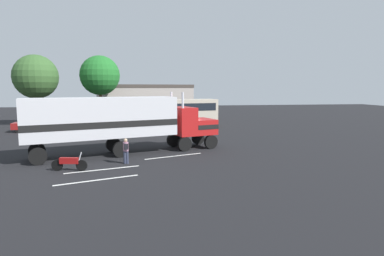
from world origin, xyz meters
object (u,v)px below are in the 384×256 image
Objects in this scene: person_bystander at (126,150)px; tree_left at (100,76)px; motorcycle at (69,163)px; parked_bus at (172,111)px; tree_center at (36,77)px; parked_car at (34,124)px; semi_truck at (118,120)px.

person_bystander is 26.73m from tree_left.
motorcycle is at bearing -87.57° from tree_left.
tree_left is at bearing 92.43° from motorcycle.
parked_bus is 18.18m from tree_center.
parked_bus is 5.39× the size of motorcycle.
parked_car is at bearing -77.61° from tree_center.
parked_car is at bearing 125.03° from semi_truck.
tree_center is at bearing 161.17° from parked_bus.
tree_center is (-16.76, 5.72, 4.10)m from parked_bus.
parked_bus is (5.40, 14.90, -0.46)m from semi_truck.
tree_left is 7.95m from tree_center.
tree_center is at bearing 102.39° from parked_car.
parked_bus is at bearing 70.07° from semi_truck.
tree_center is (-11.36, 20.62, 3.64)m from semi_truck.
motorcycle is (-2.52, -4.50, -2.04)m from semi_truck.
tree_left is 1.02× the size of tree_center.
person_bystander reaches higher than motorcycle.
tree_center is (-12.03, 23.79, 5.27)m from person_bystander.
parked_bus is (4.73, 18.07, 1.17)m from person_bystander.
semi_truck is 1.56× the size of tree_left.
parked_bus reaches higher than person_bystander.
person_bystander is 18.72m from parked_bus.
semi_truck is at bearing 102.03° from person_bystander.
person_bystander is 0.78× the size of motorcycle.
person_bystander is at bearing -104.67° from parked_bus.
tree_center is (-8.84, 25.12, 5.69)m from motorcycle.
motorcycle is (-3.20, -1.33, -0.41)m from person_bystander.
semi_truck is at bearing -54.97° from parked_car.
parked_car is (-10.62, 17.35, -0.09)m from person_bystander.
parked_car is 20.10m from motorcycle.
parked_bus is 21.02m from motorcycle.
person_bystander is 27.18m from tree_center.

